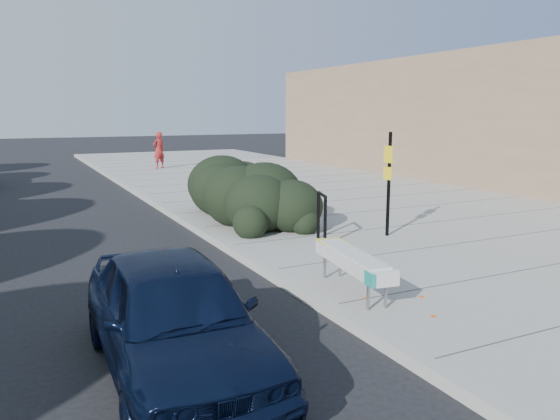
{
  "coord_description": "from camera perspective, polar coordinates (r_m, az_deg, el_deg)",
  "views": [
    {
      "loc": [
        -4.0,
        -8.36,
        2.88
      ],
      "look_at": [
        0.68,
        1.03,
        1.0
      ],
      "focal_mm": 35.0,
      "sensor_mm": 36.0,
      "label": 1
    }
  ],
  "objects": [
    {
      "name": "bench",
      "position": [
        8.45,
        7.63,
        -5.28
      ],
      "size": [
        0.74,
        2.11,
        0.63
      ],
      "rotation": [
        0.0,
        0.0,
        -0.15
      ],
      "color": "gray",
      "rests_on": "sidewalk_near"
    },
    {
      "name": "sidewalk_near",
      "position": [
        16.69,
        9.09,
        0.36
      ],
      "size": [
        11.2,
        50.0,
        0.15
      ],
      "primitive_type": "cube",
      "color": "gray",
      "rests_on": "ground"
    },
    {
      "name": "sedan_navy",
      "position": [
        6.22,
        -10.98,
        -10.8
      ],
      "size": [
        1.69,
        4.0,
        1.35
      ],
      "primitive_type": "imported",
      "rotation": [
        0.0,
        0.0,
        -0.02
      ],
      "color": "black",
      "rests_on": "ground"
    },
    {
      "name": "hedge",
      "position": [
        14.22,
        -2.43,
        2.58
      ],
      "size": [
        2.39,
        4.62,
        1.72
      ],
      "primitive_type": "ellipsoid",
      "rotation": [
        0.0,
        0.0,
        -0.02
      ],
      "color": "black",
      "rests_on": "sidewalk_near"
    },
    {
      "name": "bike_rack",
      "position": [
        11.65,
        4.39,
        -0.25
      ],
      "size": [
        0.27,
        0.69,
        1.05
      ],
      "rotation": [
        0.0,
        0.0,
        -0.32
      ],
      "color": "black",
      "rests_on": "sidewalk_near"
    },
    {
      "name": "curb_near",
      "position": [
        14.23,
        -9.62,
        -1.32
      ],
      "size": [
        0.22,
        50.0,
        0.17
      ],
      "primitive_type": "cube",
      "color": "#9E9E99",
      "rests_on": "ground"
    },
    {
      "name": "ground",
      "position": [
        9.71,
        -0.88,
        -7.11
      ],
      "size": [
        120.0,
        120.0,
        0.0
      ],
      "primitive_type": "plane",
      "color": "black",
      "rests_on": "ground"
    },
    {
      "name": "pedestrian",
      "position": [
        27.66,
        -12.55,
        6.12
      ],
      "size": [
        0.77,
        0.66,
        1.79
      ],
      "primitive_type": "imported",
      "rotation": [
        0.0,
        0.0,
        3.56
      ],
      "color": "maroon",
      "rests_on": "sidewalk_near"
    },
    {
      "name": "sign_post",
      "position": [
        12.29,
        11.27,
        3.4
      ],
      "size": [
        0.1,
        0.27,
        2.32
      ],
      "rotation": [
        0.0,
        0.0,
        0.12
      ],
      "color": "black",
      "rests_on": "sidewalk_near"
    }
  ]
}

